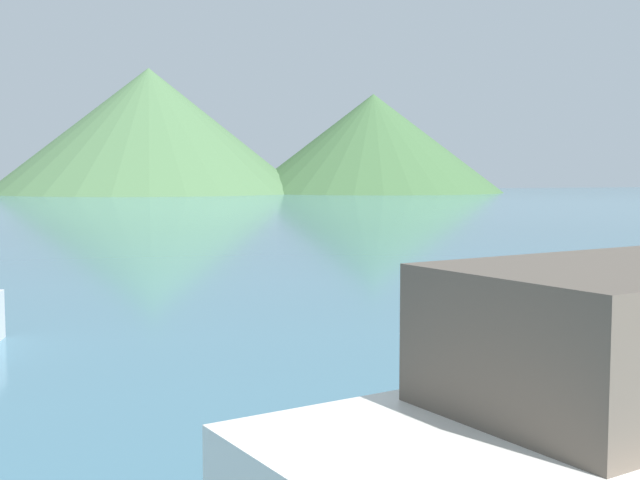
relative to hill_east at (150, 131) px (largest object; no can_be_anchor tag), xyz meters
The scene contains 2 objects.
hill_east is the anchor object (origin of this frame).
hill_far_east 29.95m from the hill_east, 16.05° to the right, with size 35.00×35.00×13.31m.
Camera 1 is at (-6.00, 0.73, 2.37)m, focal length 45.00 mm.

